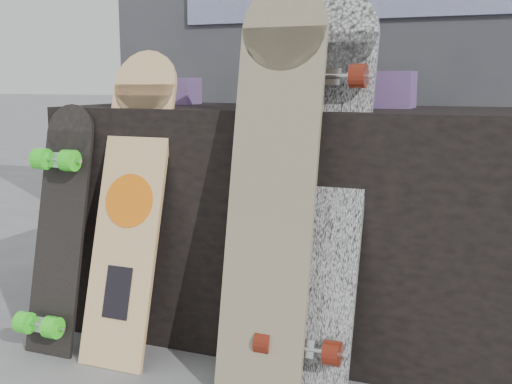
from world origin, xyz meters
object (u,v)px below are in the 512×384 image
at_px(skateboard_dark, 57,227).
at_px(vendor_table, 296,223).
at_px(longboard_celtic, 273,178).
at_px(longboard_geisha, 131,197).
at_px(longboard_cascadia, 320,180).

bearing_deg(skateboard_dark, vendor_table, 30.67).
distance_m(vendor_table, longboard_celtic, 0.46).
xyz_separation_m(vendor_table, longboard_geisha, (-0.44, -0.35, 0.12)).
relative_size(longboard_celtic, longboard_cascadia, 1.00).
bearing_deg(skateboard_dark, longboard_geisha, 14.10).
distance_m(longboard_celtic, skateboard_dark, 0.78).
xyz_separation_m(longboard_geisha, skateboard_dark, (-0.25, -0.06, -0.11)).
relative_size(longboard_geisha, skateboard_dark, 1.22).
relative_size(longboard_cascadia, skateboard_dark, 1.43).
bearing_deg(longboard_geisha, longboard_celtic, -5.61).
height_order(vendor_table, longboard_cascadia, longboard_cascadia).
bearing_deg(longboard_geisha, skateboard_dark, -165.90).
relative_size(vendor_table, longboard_celtic, 1.37).
bearing_deg(vendor_table, longboard_geisha, -141.89).
distance_m(vendor_table, longboard_geisha, 0.58).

